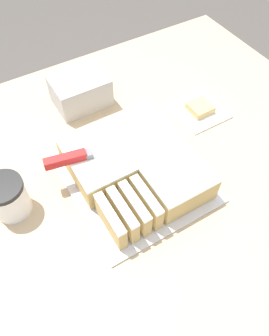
% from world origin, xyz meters
% --- Properties ---
extents(ground_plane, '(8.00, 8.00, 0.00)m').
position_xyz_m(ground_plane, '(0.00, 0.00, 0.00)').
color(ground_plane, '#4C4742').
extents(countertop, '(1.40, 1.10, 0.95)m').
position_xyz_m(countertop, '(0.00, 0.00, 0.48)').
color(countertop, tan).
rests_on(countertop, ground_plane).
extents(cake_board, '(0.33, 0.36, 0.01)m').
position_xyz_m(cake_board, '(0.03, -0.00, 0.96)').
color(cake_board, silver).
rests_on(cake_board, countertop).
extents(cake, '(0.28, 0.31, 0.08)m').
position_xyz_m(cake, '(0.04, 0.01, 1.00)').
color(cake, tan).
rests_on(cake, cake_board).
extents(knife, '(0.29, 0.08, 0.02)m').
position_xyz_m(knife, '(-0.08, 0.07, 1.04)').
color(knife, silver).
rests_on(knife, cake).
extents(coffee_cup, '(0.09, 0.09, 0.10)m').
position_xyz_m(coffee_cup, '(-0.26, 0.07, 1.00)').
color(coffee_cup, white).
rests_on(coffee_cup, countertop).
extents(paper_napkin, '(0.14, 0.14, 0.01)m').
position_xyz_m(paper_napkin, '(0.33, 0.11, 0.96)').
color(paper_napkin, white).
rests_on(paper_napkin, countertop).
extents(brownie, '(0.07, 0.07, 0.02)m').
position_xyz_m(brownie, '(0.33, 0.11, 0.97)').
color(brownie, tan).
rests_on(brownie, paper_napkin).
extents(storage_box, '(0.16, 0.12, 0.09)m').
position_xyz_m(storage_box, '(0.04, 0.33, 1.00)').
color(storage_box, '#B2B2B7').
rests_on(storage_box, countertop).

